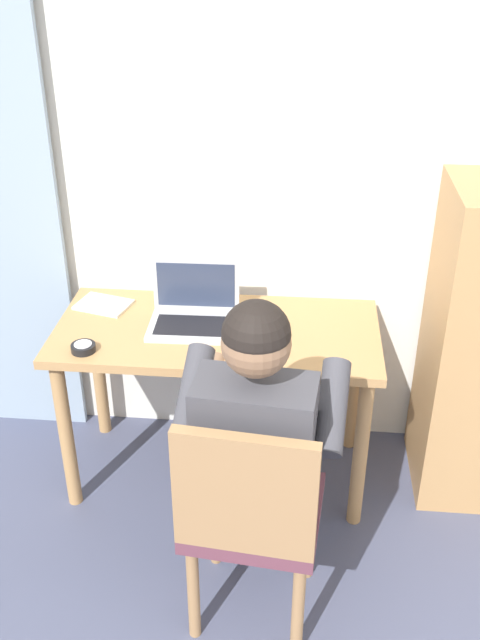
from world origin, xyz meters
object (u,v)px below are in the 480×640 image
object	(u,v)px
laptop	(194,312)
computer_mouse	(273,328)
chair	(251,513)
notebook_pad	(104,305)
desk_clock	(83,348)
person_seated	(261,431)
desk	(217,352)

from	to	relation	value
laptop	computer_mouse	size ratio (longest dim) A/B	3.46
chair	laptop	distance (m)	0.87
computer_mouse	notebook_pad	size ratio (longest dim) A/B	0.48
desk_clock	computer_mouse	bearing A→B (deg)	16.87
laptop	notebook_pad	world-z (taller)	laptop
person_seated	laptop	world-z (taller)	person_seated
desk	chair	size ratio (longest dim) A/B	1.43
desk	person_seated	size ratio (longest dim) A/B	1.05
notebook_pad	person_seated	bearing A→B (deg)	-29.91
person_seated	computer_mouse	distance (m)	0.56
desk	person_seated	bearing A→B (deg)	-69.33
desk	laptop	distance (m)	0.19
chair	person_seated	xyz separation A→B (m)	(0.02, 0.18, 0.18)
computer_mouse	desk_clock	size ratio (longest dim) A/B	1.11
desk_clock	desk	bearing A→B (deg)	24.08
laptop	desk_clock	world-z (taller)	laptop
desk_clock	laptop	bearing A→B (deg)	33.12
person_seated	notebook_pad	size ratio (longest dim) A/B	5.69
chair	notebook_pad	world-z (taller)	chair
chair	person_seated	world-z (taller)	person_seated
desk	laptop	size ratio (longest dim) A/B	3.62
laptop	notebook_pad	distance (m)	0.41
notebook_pad	desk_clock	bearing A→B (deg)	-71.87
desk	chair	world-z (taller)	chair
chair	computer_mouse	distance (m)	0.78
person_seated	desk_clock	size ratio (longest dim) A/B	13.28
desk_clock	notebook_pad	distance (m)	0.35
desk_clock	chair	bearing A→B (deg)	-38.80
person_seated	desk	bearing A→B (deg)	110.67
chair	desk	bearing A→B (deg)	104.71
laptop	computer_mouse	world-z (taller)	laptop
desk_clock	notebook_pad	size ratio (longest dim) A/B	0.43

